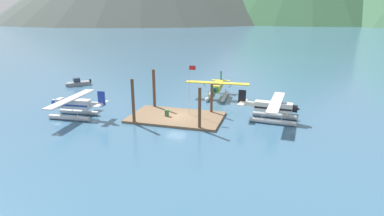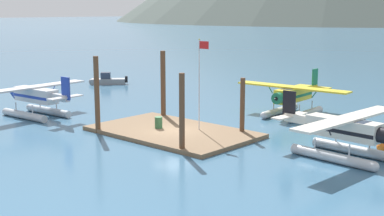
{
  "view_description": "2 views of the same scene",
  "coord_description": "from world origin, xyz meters",
  "views": [
    {
      "loc": [
        13.19,
        -38.56,
        13.71
      ],
      "look_at": [
        2.1,
        0.46,
        1.48
      ],
      "focal_mm": 29.77,
      "sensor_mm": 36.0,
      "label": 1
    },
    {
      "loc": [
        26.68,
        -27.46,
        9.21
      ],
      "look_at": [
        1.79,
        0.2,
        2.19
      ],
      "focal_mm": 48.49,
      "sensor_mm": 36.0,
      "label": 2
    }
  ],
  "objects": [
    {
      "name": "piling_far_right",
      "position": [
        4.14,
        3.2,
        2.16
      ],
      "size": [
        0.36,
        0.36,
        4.32
      ],
      "primitive_type": "cylinder",
      "color": "brown",
      "rests_on": "ground"
    },
    {
      "name": "seaplane_silver_port_aft",
      "position": [
        -13.43,
        -3.38,
        1.58
      ],
      "size": [
        7.97,
        10.47,
        3.84
      ],
      "color": "#B7BABF",
      "rests_on": "ground"
    },
    {
      "name": "dock_platform",
      "position": [
        0.0,
        0.0,
        0.15
      ],
      "size": [
        12.35,
        7.55,
        0.3
      ],
      "primitive_type": "cube",
      "color": "brown",
      "rests_on": "ground"
    },
    {
      "name": "piling_near_left",
      "position": [
        -4.44,
        -3.6,
        2.93
      ],
      "size": [
        0.39,
        0.39,
        5.86
      ],
      "primitive_type": "cylinder",
      "color": "brown",
      "rests_on": "ground"
    },
    {
      "name": "piling_far_left",
      "position": [
        -4.58,
        3.57,
        2.92
      ],
      "size": [
        0.43,
        0.43,
        5.84
      ],
      "primitive_type": "cylinder",
      "color": "brown",
      "rests_on": "ground"
    },
    {
      "name": "ground_plane",
      "position": [
        0.0,
        0.0,
        0.0
      ],
      "size": [
        1200.0,
        1200.0,
        0.0
      ],
      "primitive_type": "plane",
      "color": "#38607F"
    },
    {
      "name": "boat_grey_open_west",
      "position": [
        -24.86,
        13.74,
        0.49
      ],
      "size": [
        3.99,
        4.07,
        1.5
      ],
      "color": "gray",
      "rests_on": "ground"
    },
    {
      "name": "fuel_drum",
      "position": [
        -1.22,
        -0.3,
        0.74
      ],
      "size": [
        0.62,
        0.62,
        0.88
      ],
      "color": "#33663D",
      "rests_on": "dock_platform"
    },
    {
      "name": "seaplane_cream_stbd_fwd",
      "position": [
        12.58,
        2.44,
        1.58
      ],
      "size": [
        7.97,
        10.48,
        3.84
      ],
      "color": "#B7BABF",
      "rests_on": "ground"
    },
    {
      "name": "seaplane_yellow_bow_right",
      "position": [
        3.21,
        11.95,
        1.58
      ],
      "size": [
        10.46,
        7.98,
        3.84
      ],
      "color": "#B7BABF",
      "rests_on": "ground"
    },
    {
      "name": "flagpole",
      "position": [
        1.53,
        1.42,
        4.51
      ],
      "size": [
        0.95,
        0.1,
        6.86
      ],
      "color": "silver",
      "rests_on": "dock_platform"
    },
    {
      "name": "piling_near_right",
      "position": [
        4.13,
        -3.38,
        2.63
      ],
      "size": [
        0.37,
        0.37,
        5.27
      ],
      "primitive_type": "cylinder",
      "color": "brown",
      "rests_on": "ground"
    },
    {
      "name": "mooring_buoy",
      "position": [
        14.01,
        5.35,
        0.41
      ],
      "size": [
        0.82,
        0.82,
        0.82
      ],
      "primitive_type": "sphere",
      "color": "orange",
      "rests_on": "ground"
    }
  ]
}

